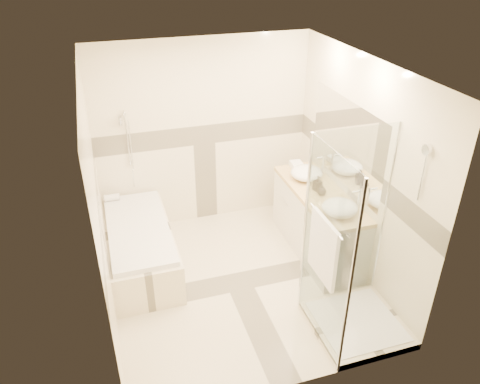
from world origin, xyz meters
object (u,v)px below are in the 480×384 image
object	(u,v)px
bathtub	(140,244)
shower_enclosure	(348,287)
vessel_sink_near	(307,173)
vessel_sink_far	(340,208)
amenity_bottle_b	(322,190)
amenity_bottle_a	(318,183)
vanity	(318,222)

from	to	relation	value
bathtub	shower_enclosure	bearing A→B (deg)	-41.10
vessel_sink_near	vessel_sink_far	size ratio (longest dim) A/B	1.02
vessel_sink_far	amenity_bottle_b	size ratio (longest dim) A/B	2.85
amenity_bottle_b	bathtub	bearing A→B (deg)	169.01
vessel_sink_near	shower_enclosure	bearing A→B (deg)	-99.45
bathtub	vessel_sink_near	size ratio (longest dim) A/B	4.28
shower_enclosure	amenity_bottle_a	distance (m)	1.42
vessel_sink_far	shower_enclosure	bearing A→B (deg)	-109.63
bathtub	amenity_bottle_b	xyz separation A→B (m)	(2.13, -0.41, 0.61)
bathtub	amenity_bottle_b	distance (m)	2.25
bathtub	amenity_bottle_a	xyz separation A→B (m)	(2.13, -0.29, 0.64)
amenity_bottle_a	bathtub	bearing A→B (deg)	172.13
bathtub	vessel_sink_far	distance (m)	2.38
vanity	amenity_bottle_a	size ratio (longest dim) A/B	8.77
bathtub	vessel_sink_far	xyz separation A→B (m)	(2.13, -0.86, 0.62)
shower_enclosure	vessel_sink_far	xyz separation A→B (m)	(0.27, 0.76, 0.42)
amenity_bottle_a	amenity_bottle_b	bearing A→B (deg)	-90.00
vanity	amenity_bottle_b	world-z (taller)	amenity_bottle_b
shower_enclosure	amenity_bottle_a	xyz separation A→B (m)	(0.27, 1.33, 0.44)
vanity	shower_enclosure	size ratio (longest dim) A/B	0.79
bathtub	vessel_sink_near	distance (m)	2.22
bathtub	vanity	world-z (taller)	vanity
vanity	bathtub	bearing A→B (deg)	170.75
vanity	vessel_sink_near	distance (m)	0.62
vanity	vessel_sink_near	xyz separation A→B (m)	(-0.02, 0.37, 0.50)
vanity	amenity_bottle_b	distance (m)	0.50
vessel_sink_near	amenity_bottle_b	bearing A→B (deg)	-90.00
shower_enclosure	amenity_bottle_b	xyz separation A→B (m)	(0.27, 1.21, 0.41)
vessel_sink_near	amenity_bottle_a	world-z (taller)	amenity_bottle_a
shower_enclosure	bathtub	bearing A→B (deg)	138.90
vanity	vessel_sink_far	size ratio (longest dim) A/B	4.14
shower_enclosure	amenity_bottle_a	bearing A→B (deg)	78.38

